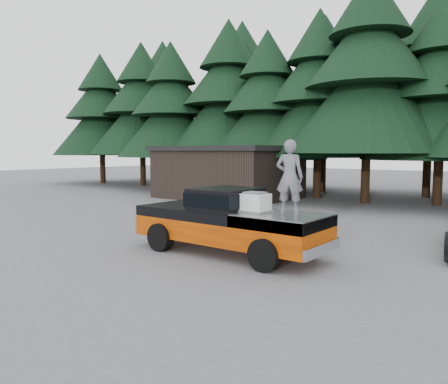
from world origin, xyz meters
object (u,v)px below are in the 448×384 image
Objects in this scene: air_compressor at (255,203)px; utility_building at (228,172)px; pickup_truck at (229,231)px; man_on_bed at (290,177)px.

utility_building is (-10.35, 12.35, 0.09)m from air_compressor.
air_compressor is 16.11m from utility_building.
pickup_truck is at bearing 171.18° from air_compressor.
air_compressor is 1.19m from man_on_bed.
man_on_bed reaches higher than pickup_truck.
pickup_truck is 0.71× the size of utility_building.
man_on_bed is 16.45m from utility_building.
pickup_truck is 3.04× the size of man_on_bed.
air_compressor reaches higher than pickup_truck.
utility_building reaches higher than pickup_truck.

